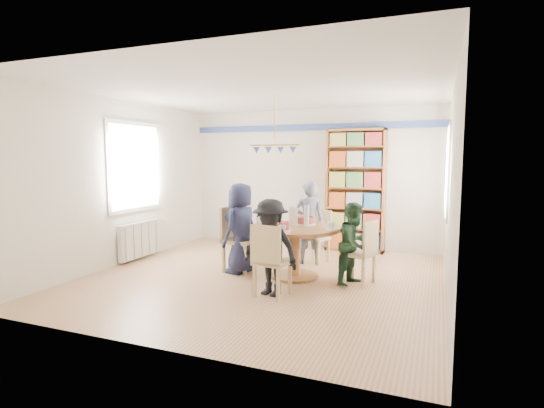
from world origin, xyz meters
The scene contains 14 objects.
ground centered at (0.00, 0.00, 0.00)m, with size 5.00×5.00×0.00m, color tan.
room_shell centered at (-0.26, 0.87, 1.65)m, with size 5.00×5.00×5.00m.
radiator centered at (-2.42, 0.30, 0.35)m, with size 0.12×1.00×0.60m.
dining_table centered at (0.43, 0.21, 0.56)m, with size 1.30×1.30×0.75m.
chair_left centered at (-0.56, 0.24, 0.55)m, with size 0.45×0.45×1.00m.
chair_right centered at (1.43, 0.23, 0.49)m, with size 0.50×0.50×0.89m.
chair_far centered at (0.49, 1.27, 0.48)m, with size 0.49×0.49×0.88m.
chair_near centered at (0.43, -0.77, 0.51)m, with size 0.45×0.45×0.93m.
person_left centered at (-0.42, 0.17, 0.69)m, with size 0.67×0.44×1.37m, color #191D37.
person_right centered at (1.31, 0.19, 0.57)m, with size 0.56×0.43×1.14m, color #1B3622.
person_far centered at (0.40, 1.07, 0.69)m, with size 0.50×0.33×1.38m, color gray.
person_near centered at (0.40, -0.68, 0.62)m, with size 0.80×0.46×1.24m, color black.
bookshelf centered at (0.92, 2.34, 1.12)m, with size 1.09×0.33×2.29m.
tableware centered at (0.41, 0.23, 0.82)m, with size 1.30×1.30×0.34m.
Camera 1 is at (2.36, -5.59, 1.74)m, focal length 28.00 mm.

